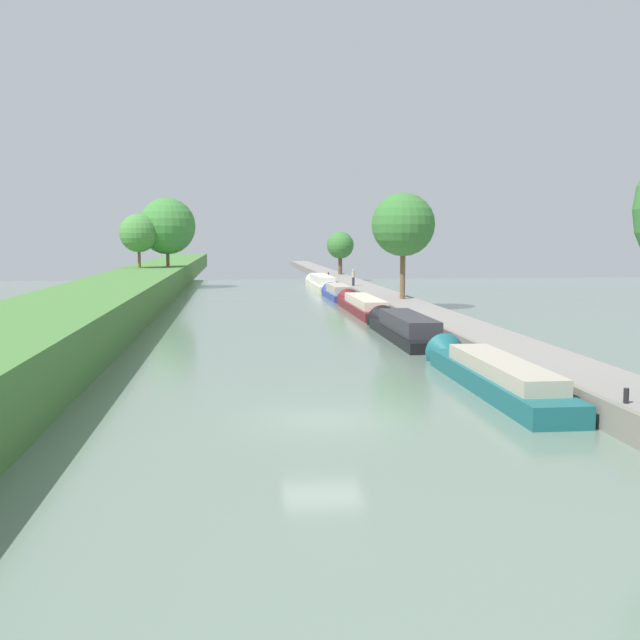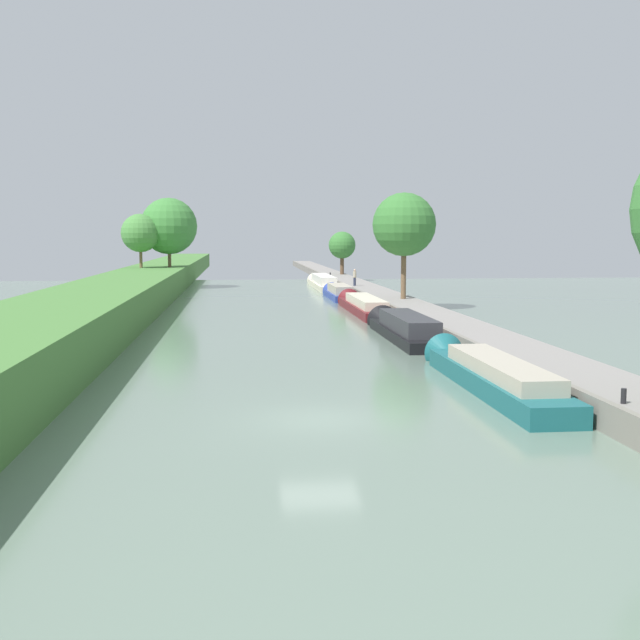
# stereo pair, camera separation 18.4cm
# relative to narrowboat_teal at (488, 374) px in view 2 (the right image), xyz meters

# --- Properties ---
(ground_plane) EXTENTS (160.00, 160.00, 0.00)m
(ground_plane) POSITION_rel_narrowboat_teal_xyz_m (-6.98, -4.53, -0.54)
(ground_plane) COLOR slate
(right_towpath) EXTENTS (3.11, 260.00, 0.90)m
(right_towpath) POSITION_rel_narrowboat_teal_xyz_m (2.95, -4.53, -0.09)
(right_towpath) COLOR gray
(right_towpath) RESTS_ON ground_plane
(stone_quay) EXTENTS (0.25, 260.00, 0.95)m
(stone_quay) POSITION_rel_narrowboat_teal_xyz_m (1.27, -4.53, -0.06)
(stone_quay) COLOR gray
(stone_quay) RESTS_ON ground_plane
(narrowboat_teal) EXTENTS (1.95, 13.26, 1.85)m
(narrowboat_teal) POSITION_rel_narrowboat_teal_xyz_m (0.00, 0.00, 0.00)
(narrowboat_teal) COLOR #195B60
(narrowboat_teal) RESTS_ON ground_plane
(narrowboat_black) EXTENTS (2.16, 12.92, 2.18)m
(narrowboat_black) POSITION_rel_narrowboat_teal_xyz_m (-0.17, 14.85, 0.03)
(narrowboat_black) COLOR black
(narrowboat_black) RESTS_ON ground_plane
(narrowboat_maroon) EXTENTS (2.07, 15.14, 1.97)m
(narrowboat_maroon) POSITION_rel_narrowboat_teal_xyz_m (-0.06, 30.04, -0.02)
(narrowboat_maroon) COLOR maroon
(narrowboat_maroon) RESTS_ON ground_plane
(narrowboat_blue) EXTENTS (1.91, 10.76, 1.95)m
(narrowboat_blue) POSITION_rel_narrowboat_teal_xyz_m (-0.23, 43.40, -0.01)
(narrowboat_blue) COLOR #283D93
(narrowboat_blue) RESTS_ON ground_plane
(narrowboat_cream) EXTENTS (2.07, 16.94, 2.16)m
(narrowboat_cream) POSITION_rel_narrowboat_teal_xyz_m (-0.12, 58.49, 0.06)
(narrowboat_cream) COLOR beige
(narrowboat_cream) RESTS_ON ground_plane
(tree_rightbank_midnear) EXTENTS (4.94, 4.94, 8.28)m
(tree_rightbank_midnear) POSITION_rel_narrowboat_teal_xyz_m (3.32, 30.95, 6.15)
(tree_rightbank_midnear) COLOR brown
(tree_rightbank_midnear) RESTS_ON right_towpath
(tree_rightbank_midfar) EXTENTS (3.49, 3.49, 5.52)m
(tree_rightbank_midfar) POSITION_rel_narrowboat_teal_xyz_m (3.74, 70.43, 4.10)
(tree_rightbank_midfar) COLOR brown
(tree_rightbank_midfar) RESTS_ON right_towpath
(tree_leftbank_downstream) EXTENTS (4.11, 4.11, 5.79)m
(tree_leftbank_downstream) POSITION_rel_narrowboat_teal_xyz_m (-20.02, 56.29, 5.60)
(tree_leftbank_downstream) COLOR brown
(tree_leftbank_downstream) RESTS_ON left_grassy_bank
(tree_leftbank_upstream) EXTENTS (6.20, 6.20, 7.60)m
(tree_leftbank_upstream) POSITION_rel_narrowboat_teal_xyz_m (-17.15, 58.28, 6.37)
(tree_leftbank_upstream) COLOR brown
(tree_leftbank_upstream) RESTS_ON left_grassy_bank
(person_walking) EXTENTS (0.34, 0.34, 1.66)m
(person_walking) POSITION_rel_narrowboat_teal_xyz_m (1.92, 47.29, 1.24)
(person_walking) COLOR #282D42
(person_walking) RESTS_ON right_towpath
(mooring_bollard_near) EXTENTS (0.16, 0.16, 0.45)m
(mooring_bollard_near) POSITION_rel_narrowboat_teal_xyz_m (1.70, -7.18, 0.59)
(mooring_bollard_near) COLOR black
(mooring_bollard_near) RESTS_ON right_towpath
(mooring_bollard_far) EXTENTS (0.16, 0.16, 0.45)m
(mooring_bollard_far) POSITION_rel_narrowboat_teal_xyz_m (1.70, 66.15, 0.59)
(mooring_bollard_far) COLOR black
(mooring_bollard_far) RESTS_ON right_towpath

